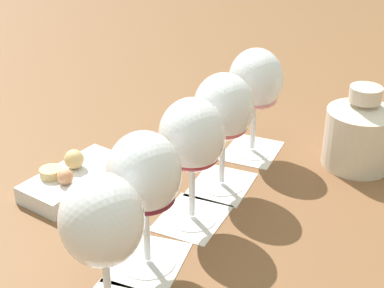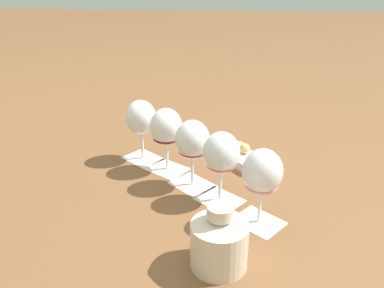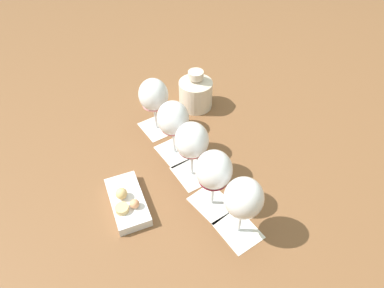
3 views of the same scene
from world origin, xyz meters
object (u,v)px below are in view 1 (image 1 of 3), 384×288
Objects in this scene: wine_glass_3 at (144,178)px; ceramic_vase at (360,132)px; wine_glass_1 at (223,112)px; snack_dish at (75,178)px; wine_glass_2 at (192,142)px; wine_glass_4 at (102,227)px; wine_glass_0 at (256,84)px.

ceramic_vase is (-0.40, -0.17, -0.07)m from wine_glass_3.
snack_dish is (0.23, -0.06, -0.11)m from wine_glass_1.
wine_glass_2 is 1.33× the size of ceramic_vase.
wine_glass_4 is 0.33m from snack_dish.
wine_glass_3 is 0.26m from snack_dish.
wine_glass_2 is 0.99× the size of snack_dish.
wine_glass_0 is 0.99× the size of snack_dish.
wine_glass_0 reaches higher than snack_dish.
wine_glass_0 is 1.00× the size of wine_glass_1.
wine_glass_2 is 1.00× the size of wine_glass_4.
snack_dish is (0.01, -0.30, -0.11)m from wine_glass_4.
wine_glass_0 is at bearing -132.39° from wine_glass_2.
wine_glass_1 is at bearing -131.70° from wine_glass_2.
wine_glass_0 is 1.33× the size of ceramic_vase.
wine_glass_0 is 1.00× the size of wine_glass_4.
wine_glass_0 and wine_glass_4 have the same top height.
wine_glass_0 is 1.00× the size of wine_glass_2.
wine_glass_3 is 0.99× the size of snack_dish.
wine_glass_1 is 1.33× the size of ceramic_vase.
wine_glass_1 is 0.33m from wine_glass_4.
wine_glass_3 is at bearing 46.02° from wine_glass_1.
wine_glass_2 is (0.16, 0.18, -0.00)m from wine_glass_0.
wine_glass_0 and wine_glass_1 have the same top height.
wine_glass_2 is 0.11m from wine_glass_3.
wine_glass_1 is 0.99× the size of snack_dish.
wine_glass_2 reaches higher than ceramic_vase.
wine_glass_2 and wine_glass_3 have the same top height.
wine_glass_3 is (0.25, 0.26, -0.00)m from wine_glass_0.
snack_dish is at bearing -13.61° from wine_glass_1.
wine_glass_4 is at bearing 48.51° from wine_glass_1.
wine_glass_4 is 0.99× the size of snack_dish.
ceramic_vase is at bearing 173.81° from snack_dish.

